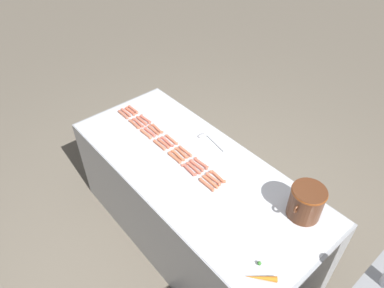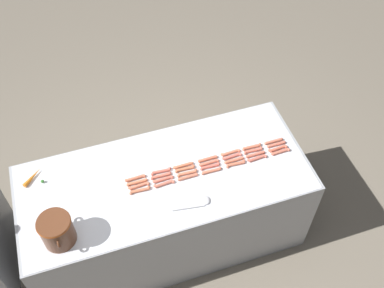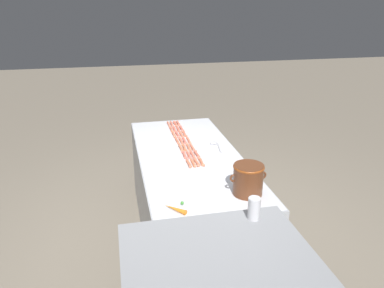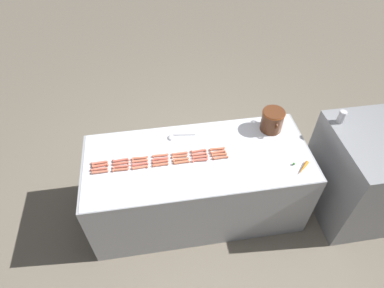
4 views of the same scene
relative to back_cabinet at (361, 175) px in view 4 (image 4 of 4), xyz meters
The scene contains 35 objects.
ground_plane 1.69m from the back_cabinet, 96.97° to the right, with size 20.00×20.00×0.00m, color #756B5B.
griddle_counter 1.61m from the back_cabinet, 96.97° to the right, with size 0.88×2.06×0.84m.
back_cabinet is the anchor object (origin of this frame).
hot_dog_0 2.50m from the back_cabinet, 95.88° to the right, with size 0.03×0.15×0.02m.
hot_dog_1 2.32m from the back_cabinet, 96.38° to the right, with size 0.03×0.15×0.02m.
hot_dog_2 2.16m from the back_cabinet, 96.84° to the right, with size 0.03×0.15×0.02m.
hot_dog_3 1.97m from the back_cabinet, 97.60° to the right, with size 0.03×0.15×0.02m.
hot_dog_4 1.80m from the back_cabinet, 98.23° to the right, with size 0.02×0.15×0.02m.
hot_dog_5 1.64m from the back_cabinet, 99.24° to the right, with size 0.03×0.15×0.02m.
hot_dog_6 1.47m from the back_cabinet, 100.32° to the right, with size 0.03×0.15×0.02m.
hot_dog_7 2.49m from the back_cabinet, 95.12° to the right, with size 0.03×0.15×0.02m.
hot_dog_8 2.32m from the back_cabinet, 95.47° to the right, with size 0.02×0.15×0.02m.
hot_dog_9 2.15m from the back_cabinet, 95.92° to the right, with size 0.02×0.15×0.02m.
hot_dog_10 1.97m from the back_cabinet, 96.40° to the right, with size 0.03×0.15×0.02m.
hot_dog_11 1.81m from the back_cabinet, 97.13° to the right, with size 0.03×0.15×0.02m.
hot_dog_12 1.64m from the back_cabinet, 97.85° to the right, with size 0.03×0.15×0.02m.
hot_dog_13 1.47m from the back_cabinet, 98.78° to the right, with size 0.03×0.15×0.02m.
hot_dog_14 2.49m from the back_cabinet, 94.20° to the right, with size 0.02×0.15×0.02m.
hot_dog_15 2.31m from the back_cabinet, 94.54° to the right, with size 0.03×0.15×0.02m.
hot_dog_16 2.15m from the back_cabinet, 94.95° to the right, with size 0.03×0.15×0.02m.
hot_dog_17 1.97m from the back_cabinet, 95.43° to the right, with size 0.03×0.15×0.02m.
hot_dog_18 1.80m from the back_cabinet, 95.89° to the right, with size 0.03×0.15×0.02m.
hot_dog_19 1.63m from the back_cabinet, 96.66° to the right, with size 0.03×0.15×0.02m.
hot_dog_20 1.46m from the back_cabinet, 97.51° to the right, with size 0.02×0.15×0.02m.
hot_dog_21 2.49m from the back_cabinet, 93.45° to the right, with size 0.02×0.15×0.02m.
hot_dog_22 2.31m from the back_cabinet, 93.68° to the right, with size 0.03×0.15×0.02m.
hot_dog_23 2.15m from the back_cabinet, 93.97° to the right, with size 0.03×0.15×0.02m.
hot_dog_24 1.97m from the back_cabinet, 94.38° to the right, with size 0.03×0.15×0.02m.
hot_dog_25 1.79m from the back_cabinet, 94.84° to the right, with size 0.03×0.15×0.02m.
hot_dog_26 1.63m from the back_cabinet, 95.31° to the right, with size 0.03×0.15×0.02m.
hot_dog_27 1.45m from the back_cabinet, 96.02° to the right, with size 0.03×0.15×0.02m.
bean_pot 1.05m from the back_cabinet, 117.97° to the right, with size 0.27×0.21×0.22m.
serving_spoon 1.86m from the back_cabinet, 105.11° to the right, with size 0.08×0.27×0.02m.
carrot 0.81m from the back_cabinet, 83.68° to the right, with size 0.14×0.14×0.03m.
soda_can 0.68m from the back_cabinet, 133.54° to the right, with size 0.07×0.07×0.12m.
Camera 4 is at (1.89, -0.35, 3.03)m, focal length 30.44 mm.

